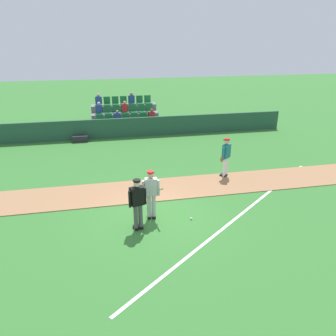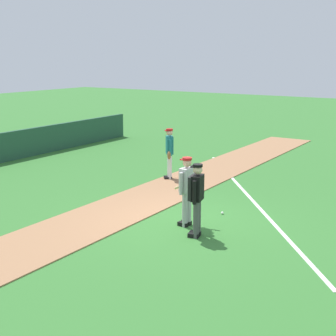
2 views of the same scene
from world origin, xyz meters
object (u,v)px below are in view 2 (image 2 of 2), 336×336
(runner_teal_jersey, at_px, (169,152))
(baseball, at_px, (222,213))
(umpire_home_plate, at_px, (196,196))
(batter_grey_jersey, at_px, (187,189))

(runner_teal_jersey, distance_m, baseball, 4.19)
(umpire_home_plate, distance_m, runner_teal_jersey, 5.52)
(batter_grey_jersey, bearing_deg, runner_teal_jersey, 38.07)
(umpire_home_plate, bearing_deg, baseball, 7.10)
(runner_teal_jersey, height_order, baseball, runner_teal_jersey)
(batter_grey_jersey, xyz_separation_m, baseball, (1.30, -0.35, -0.93))
(batter_grey_jersey, distance_m, runner_teal_jersey, 4.75)
(umpire_home_plate, relative_size, baseball, 23.78)
(batter_grey_jersey, bearing_deg, umpire_home_plate, -132.63)
(baseball, bearing_deg, runner_teal_jersey, 53.35)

